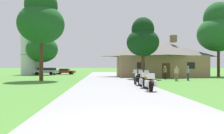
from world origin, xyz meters
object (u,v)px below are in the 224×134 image
(motorcycle_orange_second_in_row, at_px, (143,80))
(bystander_tan_shirt_by_tree, at_px, (176,73))
(bystander_gray_shirt_beside_signpost, at_px, (188,72))
(tree_right_of_lodge, at_px, (219,29))
(motorcycle_silver_farthest_in_row, at_px, (138,79))
(tree_left_near, at_px, (41,19))
(motorcycle_orange_nearest_to_camera, at_px, (149,82))
(parked_red_sedan_far_left, at_px, (65,71))
(tree_left_far, at_px, (42,46))
(bystander_olive_shirt_near_lodge, at_px, (165,72))
(metal_silo_distant, at_px, (31,53))
(tree_by_lodge_front, at_px, (143,39))
(parked_silver_suv_far_left, at_px, (46,71))

(motorcycle_orange_second_in_row, distance_m, bystander_tan_shirt_by_tree, 9.86)
(bystander_gray_shirt_beside_signpost, height_order, tree_right_of_lodge, tree_right_of_lodge)
(bystander_gray_shirt_beside_signpost, bearing_deg, motorcycle_orange_second_in_row, 8.83)
(motorcycle_silver_farthest_in_row, xyz_separation_m, tree_left_near, (-9.88, 7.16, 6.45))
(motorcycle_orange_nearest_to_camera, bearing_deg, parked_red_sedan_far_left, 110.00)
(motorcycle_silver_farthest_in_row, bearing_deg, tree_left_far, 114.38)
(bystander_olive_shirt_near_lodge, distance_m, bystander_gray_shirt_beside_signpost, 3.51)
(bystander_olive_shirt_near_lodge, bearing_deg, motorcycle_orange_second_in_row, -140.03)
(motorcycle_silver_farthest_in_row, relative_size, parked_red_sedan_far_left, 0.48)
(bystander_olive_shirt_near_lodge, relative_size, metal_silo_distant, 0.19)
(tree_right_of_lodge, bearing_deg, tree_left_near, -160.75)
(metal_silo_distant, relative_size, parked_red_sedan_far_left, 2.05)
(motorcycle_silver_farthest_in_row, bearing_deg, bystander_gray_shirt_beside_signpost, 38.67)
(tree_left_near, bearing_deg, motorcycle_orange_nearest_to_camera, -49.10)
(motorcycle_silver_farthest_in_row, relative_size, tree_by_lodge_front, 0.26)
(bystander_gray_shirt_beside_signpost, bearing_deg, parked_red_sedan_far_left, -93.51)
(bystander_olive_shirt_near_lodge, distance_m, parked_silver_suv_far_left, 24.60)
(motorcycle_orange_nearest_to_camera, distance_m, motorcycle_orange_second_in_row, 2.04)
(bystander_gray_shirt_beside_signpost, relative_size, bystander_tan_shirt_by_tree, 1.00)
(motorcycle_orange_second_in_row, bearing_deg, bystander_gray_shirt_beside_signpost, 51.54)
(metal_silo_distant, bearing_deg, parked_silver_suv_far_left, -21.34)
(bystander_tan_shirt_by_tree, relative_size, tree_left_near, 0.16)
(bystander_olive_shirt_near_lodge, relative_size, parked_red_sedan_far_left, 0.39)
(tree_left_far, xyz_separation_m, parked_silver_suv_far_left, (0.72, 0.20, -4.94))
(motorcycle_orange_nearest_to_camera, xyz_separation_m, parked_red_sedan_far_left, (-10.48, 32.09, 0.03))
(tree_left_near, distance_m, parked_silver_suv_far_left, 19.75)
(bystander_gray_shirt_beside_signpost, bearing_deg, bystander_olive_shirt_near_lodge, -102.13)
(motorcycle_orange_second_in_row, xyz_separation_m, tree_left_far, (-14.47, 27.48, 5.10))
(tree_by_lodge_front, distance_m, parked_red_sedan_far_left, 22.64)
(bystander_olive_shirt_near_lodge, xyz_separation_m, parked_red_sedan_far_left, (-15.69, 18.06, -0.29))
(tree_by_lodge_front, bearing_deg, bystander_tan_shirt_by_tree, -49.84)
(metal_silo_distant, bearing_deg, motorcycle_silver_farthest_in_row, -57.46)
(tree_left_far, bearing_deg, bystander_gray_shirt_beside_signpost, -40.74)
(motorcycle_silver_farthest_in_row, xyz_separation_m, parked_red_sedan_far_left, (-10.49, 27.85, 0.03))
(tree_right_of_lodge, bearing_deg, motorcycle_silver_farthest_in_row, -134.46)
(tree_right_of_lodge, bearing_deg, bystander_tan_shirt_by_tree, -135.99)
(motorcycle_orange_nearest_to_camera, height_order, parked_red_sedan_far_left, motorcycle_orange_nearest_to_camera)
(motorcycle_orange_second_in_row, bearing_deg, tree_left_near, 136.08)
(motorcycle_orange_second_in_row, relative_size, tree_right_of_lodge, 0.17)
(tree_right_of_lodge, relative_size, tree_by_lodge_front, 1.51)
(metal_silo_distant, bearing_deg, tree_by_lodge_front, -41.35)
(motorcycle_orange_second_in_row, distance_m, tree_right_of_lodge, 25.23)
(motorcycle_orange_second_in_row, distance_m, tree_by_lodge_front, 12.98)
(motorcycle_silver_farthest_in_row, bearing_deg, bystander_tan_shirt_by_tree, 42.89)
(tree_left_near, xyz_separation_m, metal_silo_distant, (-7.21, 19.63, -2.62))
(parked_silver_suv_far_left, bearing_deg, tree_left_near, -157.32)
(tree_left_far, relative_size, tree_by_lodge_front, 1.21)
(motorcycle_orange_second_in_row, height_order, tree_left_near, tree_left_near)
(motorcycle_silver_farthest_in_row, distance_m, bystander_olive_shirt_near_lodge, 11.08)
(motorcycle_silver_farthest_in_row, bearing_deg, tree_right_of_lodge, 40.14)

